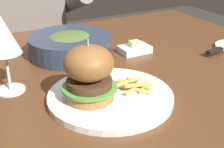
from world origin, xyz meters
TOP-DOWN VIEW (x-y plane):
  - dining_table at (0.00, 0.00)m, footprint 1.25×0.94m
  - main_plate at (-0.01, -0.11)m, footprint 0.27×0.27m
  - burger_sandwich at (-0.05, -0.11)m, footprint 0.12×0.12m
  - fries_pile at (0.05, -0.12)m, footprint 0.09×0.08m
  - wine_glass at (-0.19, 0.03)m, footprint 0.07×0.07m
  - butter_dish at (0.19, 0.10)m, footprint 0.09×0.06m
  - soup_bowl at (0.02, 0.18)m, footprint 0.24×0.24m
  - diner_person at (-0.00, 0.75)m, footprint 0.51×0.36m

SIDE VIEW (x-z plane):
  - diner_person at x=0.00m, z-range -0.02..1.15m
  - dining_table at x=0.00m, z-range 0.28..1.02m
  - main_plate at x=-0.01m, z-range 0.74..0.75m
  - butter_dish at x=0.19m, z-range 0.73..0.77m
  - fries_pile at x=0.05m, z-range 0.75..0.78m
  - soup_bowl at x=0.02m, z-range 0.74..0.80m
  - burger_sandwich at x=-0.05m, z-range 0.75..0.88m
  - wine_glass at x=-0.19m, z-range 0.78..0.96m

